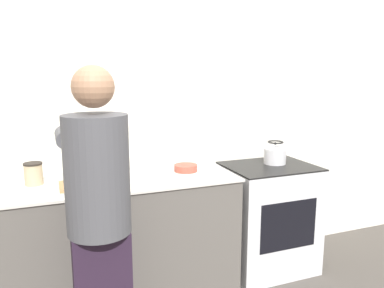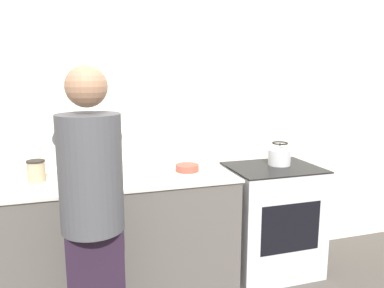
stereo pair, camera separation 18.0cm
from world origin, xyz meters
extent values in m
cube|color=silver|center=(0.00, 0.66, 1.30)|extent=(8.00, 0.05, 2.60)
cube|color=#5B5651|center=(-0.39, 0.28, 0.45)|extent=(1.79, 0.57, 0.91)
cube|color=beige|center=(-0.39, 0.28, 0.92)|extent=(1.81, 0.59, 0.02)
cube|color=silver|center=(0.92, 0.30, 0.46)|extent=(0.73, 0.59, 0.91)
cube|color=black|center=(0.92, 0.30, 0.92)|extent=(0.73, 0.59, 0.01)
cube|color=black|center=(0.92, 0.00, 0.50)|extent=(0.51, 0.01, 0.40)
cylinder|color=#4C4C51|center=(-0.57, -0.27, 1.14)|extent=(0.36, 0.36, 0.67)
sphere|color=#A87A5B|center=(-0.57, -0.27, 1.62)|extent=(0.23, 0.23, 0.23)
cylinder|color=#4C4C51|center=(-0.72, 0.03, 1.31)|extent=(0.10, 0.30, 0.10)
cylinder|color=#4C4C51|center=(-0.42, 0.03, 1.31)|extent=(0.10, 0.30, 0.10)
cube|color=#A87A4C|center=(-0.60, 0.25, 0.94)|extent=(0.32, 0.25, 0.02)
cube|color=silver|center=(-0.53, 0.23, 0.95)|extent=(0.15, 0.07, 0.01)
cube|color=black|center=(-0.64, 0.26, 0.95)|extent=(0.09, 0.05, 0.01)
cylinder|color=silver|center=(1.00, 0.34, 0.99)|extent=(0.19, 0.19, 0.13)
cone|color=silver|center=(1.00, 0.34, 1.07)|extent=(0.15, 0.15, 0.03)
sphere|color=black|center=(1.00, 0.34, 1.10)|extent=(0.02, 0.02, 0.02)
torus|color=black|center=(1.00, 0.34, 1.11)|extent=(0.13, 0.13, 0.01)
cylinder|color=#9E4738|center=(0.19, 0.37, 0.95)|extent=(0.18, 0.18, 0.05)
cylinder|color=tan|center=(-0.92, 0.41, 1.00)|extent=(0.12, 0.12, 0.14)
cylinder|color=#28231E|center=(-0.92, 0.41, 1.08)|extent=(0.13, 0.13, 0.01)
camera|label=1|loc=(-0.81, -2.33, 1.68)|focal=35.00mm
camera|label=2|loc=(-0.64, -2.39, 1.68)|focal=35.00mm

